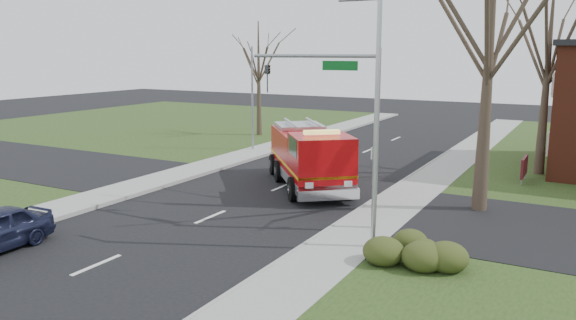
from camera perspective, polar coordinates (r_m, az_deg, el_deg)
The scene contains 12 objects.
ground at distance 23.28m, azimuth -7.90°, elevation -5.78°, with size 120.00×120.00×0.00m, color black.
sidewalk_right at distance 20.31m, azimuth 6.41°, elevation -8.03°, with size 2.40×80.00×0.15m, color gray.
sidewalk_left at distance 27.31m, azimuth -18.43°, elevation -3.57°, with size 2.40×80.00×0.15m, color gray.
health_center_sign at distance 30.99m, azimuth 22.87°, elevation -0.67°, with size 0.12×2.00×1.40m.
hedge_corner at distance 18.41m, azimuth 13.40°, elevation -8.63°, with size 2.80×2.00×0.90m, color #314017.
bare_tree_near at distance 24.14m, azimuth 19.89°, elevation 12.11°, with size 6.00×6.00×12.00m.
bare_tree_far at distance 32.90m, azimuth 24.96°, elevation 9.65°, with size 5.25×5.25×10.50m.
bare_tree_left at distance 44.49m, azimuth -3.00°, elevation 9.52°, with size 4.50×4.50×9.00m.
traffic_signal_mast at distance 21.07m, azimuth 5.75°, elevation 5.59°, with size 5.29×0.18×6.80m.
streetlight_pole at distance 18.53m, azimuth 8.80°, elevation 4.30°, with size 1.48×0.16×8.40m.
utility_pole_far at distance 37.83m, azimuth -3.64°, elevation 6.14°, with size 0.14×0.14×7.00m, color gray.
fire_engine at distance 27.89m, azimuth 2.20°, elevation 0.18°, with size 7.08×7.86×3.20m.
Camera 1 is at (13.44, -17.80, 6.65)m, focal length 35.00 mm.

